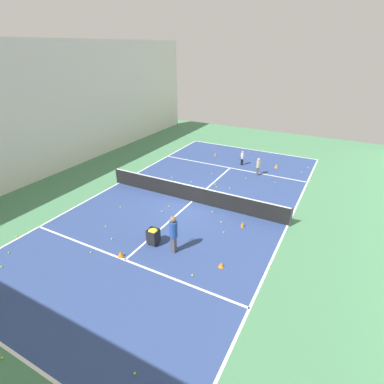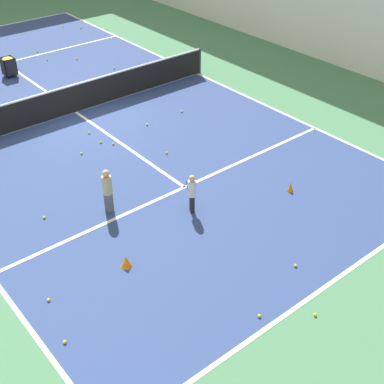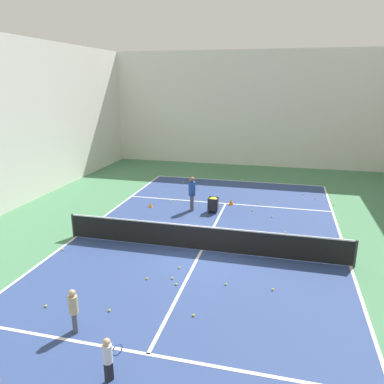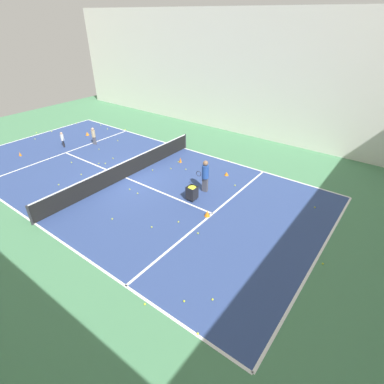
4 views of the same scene
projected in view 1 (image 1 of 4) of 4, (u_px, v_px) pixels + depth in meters
name	position (u px, v px, depth m)	size (l,w,h in m)	color
ground_plane	(192.00, 201.00, 17.05)	(35.18, 35.18, 0.00)	#477F56
court_playing_area	(192.00, 201.00, 17.04)	(10.73, 21.37, 0.00)	navy
line_baseline_near	(251.00, 150.00, 25.49)	(10.73, 0.10, 0.00)	white
line_baseline_far	(17.00, 355.00, 8.59)	(10.73, 0.10, 0.00)	white
line_sideline_left	(288.00, 225.00, 14.77)	(0.10, 21.37, 0.00)	white
line_sideline_right	(119.00, 183.00, 19.32)	(0.10, 21.37, 0.00)	white
line_service_near	(230.00, 168.00, 21.69)	(10.73, 0.10, 0.00)	white
line_service_far	(125.00, 260.00, 12.39)	(10.73, 0.10, 0.00)	white
line_centre_service	(192.00, 201.00, 17.04)	(0.10, 11.76, 0.00)	white
hall_enclosure_right	(53.00, 110.00, 19.57)	(0.15, 31.48, 8.41)	silver
tennis_net	(192.00, 193.00, 16.82)	(11.03, 0.10, 1.00)	#2D2D33
player_near_baseline	(242.00, 157.00, 21.95)	(0.31, 0.55, 1.07)	black
coach_at_net	(173.00, 232.00, 12.49)	(0.40, 0.68, 1.74)	#4C4C56
child_midcourt	(258.00, 165.00, 20.20)	(0.33, 0.33, 1.22)	#4C4C56
ball_cart	(153.00, 234.00, 13.18)	(0.47, 0.46, 0.77)	black
training_cone_0	(276.00, 166.00, 21.67)	(0.25, 0.25, 0.28)	orange
training_cone_1	(215.00, 154.00, 24.02)	(0.17, 0.17, 0.26)	orange
training_cone_2	(221.00, 265.00, 11.97)	(0.24, 0.24, 0.21)	orange
training_cone_3	(243.00, 224.00, 14.57)	(0.17, 0.17, 0.33)	orange
training_cone_4	(121.00, 254.00, 12.54)	(0.27, 0.27, 0.28)	orange
tennis_ball_0	(270.00, 153.00, 24.52)	(0.07, 0.07, 0.07)	yellow
tennis_ball_1	(162.00, 211.00, 15.96)	(0.07, 0.07, 0.07)	yellow
tennis_ball_2	(310.00, 181.00, 19.54)	(0.07, 0.07, 0.07)	yellow
tennis_ball_3	(2.00, 267.00, 11.97)	(0.07, 0.07, 0.07)	yellow
tennis_ball_4	(308.00, 168.00, 21.66)	(0.07, 0.07, 0.07)	yellow
tennis_ball_5	(191.00, 182.00, 19.41)	(0.07, 0.07, 0.07)	yellow
tennis_ball_6	(249.00, 152.00, 24.80)	(0.07, 0.07, 0.07)	yellow
tennis_ball_7	(289.00, 212.00, 15.87)	(0.07, 0.07, 0.07)	yellow
tennis_ball_8	(211.00, 191.00, 18.12)	(0.07, 0.07, 0.07)	yellow
tennis_ball_9	(230.00, 188.00, 18.54)	(0.07, 0.07, 0.07)	yellow
tennis_ball_10	(216.00, 187.00, 18.70)	(0.07, 0.07, 0.07)	yellow
tennis_ball_11	(91.00, 252.00, 12.80)	(0.07, 0.07, 0.07)	yellow
tennis_ball_12	(112.00, 239.00, 13.67)	(0.07, 0.07, 0.07)	yellow
tennis_ball_13	(135.00, 373.00, 8.08)	(0.07, 0.07, 0.07)	yellow
tennis_ball_15	(212.00, 212.00, 15.90)	(0.07, 0.07, 0.07)	yellow
tennis_ball_16	(212.00, 174.00, 20.61)	(0.07, 0.07, 0.07)	yellow
tennis_ball_17	(169.00, 206.00, 16.44)	(0.07, 0.07, 0.07)	yellow
tennis_ball_18	(120.00, 207.00, 16.36)	(0.07, 0.07, 0.07)	yellow
tennis_ball_19	(246.00, 178.00, 19.89)	(0.07, 0.07, 0.07)	yellow
tennis_ball_20	(172.00, 178.00, 20.00)	(0.07, 0.07, 0.07)	yellow
tennis_ball_21	(262.00, 149.00, 25.43)	(0.07, 0.07, 0.07)	yellow
tennis_ball_22	(302.00, 172.00, 20.84)	(0.07, 0.07, 0.07)	yellow
tennis_ball_23	(2.00, 358.00, 8.48)	(0.07, 0.07, 0.07)	yellow
tennis_ball_24	(242.00, 225.00, 14.75)	(0.07, 0.07, 0.07)	yellow
tennis_ball_25	(192.00, 275.00, 11.53)	(0.07, 0.07, 0.07)	yellow
tennis_ball_26	(269.00, 266.00, 12.01)	(0.07, 0.07, 0.07)	yellow
tennis_ball_27	(224.00, 232.00, 14.18)	(0.07, 0.07, 0.07)	yellow
tennis_ball_28	(215.00, 184.00, 19.07)	(0.07, 0.07, 0.07)	yellow
tennis_ball_29	(301.00, 157.00, 23.68)	(0.07, 0.07, 0.07)	yellow
tennis_ball_30	(106.00, 226.00, 14.64)	(0.07, 0.07, 0.07)	yellow
tennis_ball_31	(9.00, 253.00, 12.78)	(0.07, 0.07, 0.07)	yellow
tennis_ball_32	(17.00, 236.00, 13.87)	(0.07, 0.07, 0.07)	yellow
tennis_ball_33	(221.00, 222.00, 14.99)	(0.07, 0.07, 0.07)	yellow
tennis_ball_34	(275.00, 183.00, 19.29)	(0.07, 0.07, 0.07)	yellow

